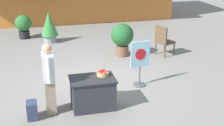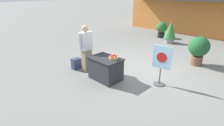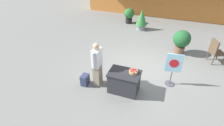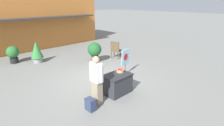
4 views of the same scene
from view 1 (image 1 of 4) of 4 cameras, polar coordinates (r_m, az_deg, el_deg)
name	(u,v)px [view 1 (image 1 of 4)]	position (r m, az deg, el deg)	size (l,w,h in m)	color
ground_plane	(95,82)	(9.22, -3.11, -3.57)	(120.00, 120.00, 0.00)	slate
display_table	(93,93)	(7.72, -3.53, -5.45)	(1.10, 0.76, 0.78)	#2D2D33
apple_basket	(103,73)	(7.68, -1.72, -1.87)	(0.29, 0.29, 0.16)	tan
person_visitor	(49,78)	(7.41, -11.42, -2.77)	(0.26, 0.61, 1.73)	gray
backpack	(32,110)	(7.54, -14.40, -8.37)	(0.24, 0.34, 0.42)	#2D3856
poster_board	(140,62)	(8.80, 5.16, 0.21)	(0.58, 0.36, 1.32)	#4C4C51
patio_chair	(163,39)	(11.44, 9.35, 4.29)	(0.72, 0.72, 1.09)	brown
potted_plant_near_left	(23,25)	(13.96, -15.89, 6.71)	(0.69, 0.69, 1.02)	black
potted_plant_near_right	(49,26)	(13.10, -11.41, 6.69)	(0.69, 0.69, 1.28)	gray
potted_plant_far_right	(122,37)	(11.21, 1.89, 4.78)	(0.81, 0.81, 1.19)	brown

